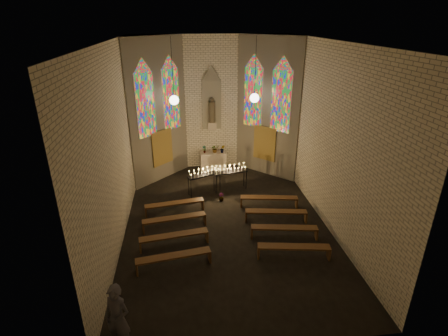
{
  "coord_description": "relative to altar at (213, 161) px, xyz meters",
  "views": [
    {
      "loc": [
        -1.54,
        -12.17,
        7.75
      ],
      "look_at": [
        0.09,
        1.27,
        1.88
      ],
      "focal_mm": 28.0,
      "sensor_mm": 36.0,
      "label": 1
    }
  ],
  "objects": [
    {
      "name": "floor",
      "position": [
        0.0,
        -5.45,
        -0.5
      ],
      "size": [
        12.0,
        12.0,
        0.0
      ],
      "primitive_type": "plane",
      "color": "black",
      "rests_on": "ground"
    },
    {
      "name": "room",
      "position": [
        -0.0,
        -2.08,
        3.22
      ],
      "size": [
        8.22,
        12.43,
        7.0
      ],
      "color": "#F0E6C9",
      "rests_on": "ground"
    },
    {
      "name": "altar",
      "position": [
        0.0,
        0.0,
        0.0
      ],
      "size": [
        1.4,
        0.6,
        1.0
      ],
      "primitive_type": "cube",
      "color": "beige",
      "rests_on": "ground"
    },
    {
      "name": "flower_vase_left",
      "position": [
        -0.46,
        0.01,
        0.7
      ],
      "size": [
        0.22,
        0.15,
        0.41
      ],
      "primitive_type": "imported",
      "rotation": [
        0.0,
        0.0,
        -0.02
      ],
      "color": "#4C723F",
      "rests_on": "altar"
    },
    {
      "name": "flower_vase_center",
      "position": [
        0.11,
        0.01,
        0.72
      ],
      "size": [
        0.48,
        0.44,
        0.44
      ],
      "primitive_type": "imported",
      "rotation": [
        0.0,
        0.0,
        0.3
      ],
      "color": "#4C723F",
      "rests_on": "altar"
    },
    {
      "name": "flower_vase_right",
      "position": [
        0.51,
        -0.1,
        0.72
      ],
      "size": [
        0.28,
        0.24,
        0.44
      ],
      "primitive_type": "imported",
      "rotation": [
        0.0,
        0.0,
        -0.2
      ],
      "color": "#4C723F",
      "rests_on": "altar"
    },
    {
      "name": "aisle_flower_pot",
      "position": [
        0.03,
        -3.64,
        -0.31
      ],
      "size": [
        0.23,
        0.23,
        0.38
      ],
      "primitive_type": "imported",
      "rotation": [
        0.0,
        0.0,
        -0.07
      ],
      "color": "#4C723F",
      "rests_on": "ground"
    },
    {
      "name": "votive_stand_left",
      "position": [
        -0.67,
        -2.72,
        0.52
      ],
      "size": [
        1.64,
        0.97,
        1.19
      ],
      "rotation": [
        0.0,
        0.0,
        0.39
      ],
      "color": "black",
      "rests_on": "ground"
    },
    {
      "name": "votive_stand_right",
      "position": [
        0.6,
        -2.56,
        0.54
      ],
      "size": [
        1.69,
        0.72,
        1.21
      ],
      "rotation": [
        0.0,
        0.0,
        0.21
      ],
      "color": "black",
      "rests_on": "ground"
    },
    {
      "name": "pew_left_0",
      "position": [
        -2.07,
        -4.41,
        -0.11
      ],
      "size": [
        2.53,
        0.72,
        0.48
      ],
      "rotation": [
        0.0,
        0.0,
        0.15
      ],
      "color": "#593619",
      "rests_on": "ground"
    },
    {
      "name": "pew_right_0",
      "position": [
        2.07,
        -4.41,
        -0.11
      ],
      "size": [
        2.53,
        0.72,
        0.48
      ],
      "rotation": [
        0.0,
        0.0,
        -0.15
      ],
      "color": "#593619",
      "rests_on": "ground"
    },
    {
      "name": "pew_left_1",
      "position": [
        -2.07,
        -5.61,
        -0.11
      ],
      "size": [
        2.53,
        0.72,
        0.48
      ],
      "rotation": [
        0.0,
        0.0,
        0.15
      ],
      "color": "#593619",
      "rests_on": "ground"
    },
    {
      "name": "pew_right_1",
      "position": [
        2.07,
        -5.61,
        -0.11
      ],
      "size": [
        2.53,
        0.72,
        0.48
      ],
      "rotation": [
        0.0,
        0.0,
        -0.15
      ],
      "color": "#593619",
      "rests_on": "ground"
    },
    {
      "name": "pew_left_2",
      "position": [
        -2.07,
        -6.81,
        -0.11
      ],
      "size": [
        2.53,
        0.72,
        0.48
      ],
      "rotation": [
        0.0,
        0.0,
        0.15
      ],
      "color": "#593619",
      "rests_on": "ground"
    },
    {
      "name": "pew_right_2",
      "position": [
        2.07,
        -6.81,
        -0.11
      ],
      "size": [
        2.53,
        0.72,
        0.48
      ],
      "rotation": [
        0.0,
        0.0,
        -0.15
      ],
      "color": "#593619",
      "rests_on": "ground"
    },
    {
      "name": "pew_left_3",
      "position": [
        -2.07,
        -8.01,
        -0.11
      ],
      "size": [
        2.53,
        0.72,
        0.48
      ],
      "rotation": [
        0.0,
        0.0,
        0.15
      ],
      "color": "#593619",
      "rests_on": "ground"
    },
    {
      "name": "pew_right_3",
      "position": [
        2.07,
        -8.01,
        -0.11
      ],
      "size": [
        2.53,
        0.72,
        0.48
      ],
      "rotation": [
        0.0,
        0.0,
        -0.15
      ],
      "color": "#593619",
      "rests_on": "ground"
    },
    {
      "name": "visitor",
      "position": [
        -3.37,
        -10.95,
        0.45
      ],
      "size": [
        0.82,
        0.7,
        1.9
      ],
      "primitive_type": "imported",
      "rotation": [
        0.0,
        0.0,
        -0.43
      ],
      "color": "#4B4953",
      "rests_on": "ground"
    }
  ]
}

